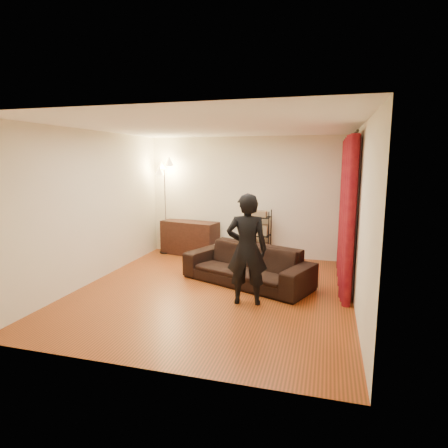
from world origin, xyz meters
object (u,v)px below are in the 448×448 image
(person, at_px, (247,249))
(floor_lamp, at_px, (165,208))
(media_cabinet, at_px, (190,238))
(storage_boxes, at_px, (216,250))
(wire_shelf, at_px, (258,235))
(sofa, at_px, (247,265))

(person, bearing_deg, floor_lamp, -55.75)
(media_cabinet, bearing_deg, storage_boxes, 6.09)
(person, xyz_separation_m, floor_lamp, (-2.52, 2.61, 0.23))
(media_cabinet, relative_size, wire_shelf, 1.21)
(storage_boxes, distance_m, wire_shelf, 1.04)
(sofa, distance_m, wire_shelf, 1.66)
(sofa, relative_size, storage_boxes, 6.05)
(storage_boxes, bearing_deg, floor_lamp, 176.93)
(storage_boxes, height_order, wire_shelf, wire_shelf)
(media_cabinet, bearing_deg, floor_lamp, -167.87)
(wire_shelf, bearing_deg, storage_boxes, -167.63)
(storage_boxes, xyz_separation_m, wire_shelf, (0.96, 0.02, 0.40))
(storage_boxes, bearing_deg, media_cabinet, 174.05)
(wire_shelf, bearing_deg, floor_lamp, -169.97)
(sofa, bearing_deg, storage_boxes, 145.39)
(sofa, height_order, floor_lamp, floor_lamp)
(person, relative_size, media_cabinet, 1.27)
(wire_shelf, relative_size, floor_lamp, 0.51)
(person, bearing_deg, media_cabinet, -63.48)
(person, distance_m, floor_lamp, 3.64)
(media_cabinet, bearing_deg, sofa, -32.45)
(person, bearing_deg, wire_shelf, -93.17)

